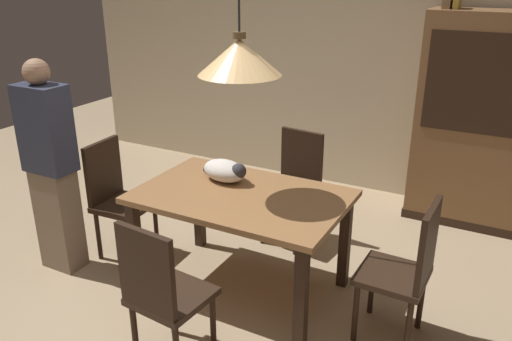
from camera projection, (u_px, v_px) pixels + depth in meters
ground at (214, 319)px, 3.42m from camera, size 10.00×10.00×0.00m
back_wall at (355, 46)px, 5.07m from camera, size 6.40×0.10×2.90m
dining_table at (241, 207)px, 3.52m from camera, size 1.40×0.90×0.75m
chair_near_front at (162, 291)px, 2.85m from camera, size 0.44×0.44×0.93m
chair_right_side at (407, 267)px, 3.07m from camera, size 0.41×0.41×0.93m
chair_far_back at (295, 182)px, 4.28m from camera, size 0.44×0.44×0.93m
chair_left_side at (116, 194)px, 4.06m from camera, size 0.42×0.42×0.93m
cat_sleeping at (226, 171)px, 3.66m from camera, size 0.40×0.28×0.16m
pendant_lamp at (240, 57)px, 3.14m from camera, size 0.52×0.52×1.30m
hutch_bookcase at (483, 127)px, 4.44m from camera, size 1.12×0.45×1.85m
person_standing at (51, 169)px, 3.76m from camera, size 0.36×0.22×1.60m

